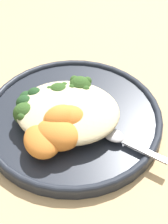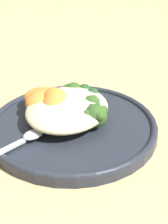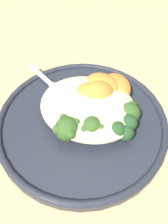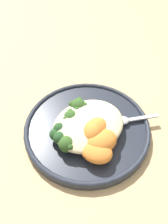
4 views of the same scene
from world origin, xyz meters
name	(u,v)px [view 1 (image 1 of 4)]	position (x,y,z in m)	size (l,w,h in m)	color
ground_plane	(65,125)	(0.00, 0.00, 0.00)	(4.00, 4.00, 0.00)	tan
plate	(73,118)	(0.01, 0.01, 0.01)	(0.29, 0.29, 0.02)	#232833
quinoa_mound	(68,111)	(0.01, -0.01, 0.04)	(0.16, 0.14, 0.04)	beige
broccoli_stalk_0	(85,111)	(0.03, 0.00, 0.04)	(0.07, 0.07, 0.03)	#9EBC66
broccoli_stalk_1	(79,92)	(0.02, 0.04, 0.04)	(0.04, 0.10, 0.04)	#9EBC66
broccoli_stalk_2	(60,98)	(-0.01, 0.02, 0.04)	(0.06, 0.09, 0.04)	#9EBC66
broccoli_stalk_3	(49,109)	(-0.03, 0.00, 0.03)	(0.07, 0.05, 0.03)	#9EBC66
broccoli_stalk_4	(32,116)	(-0.05, -0.02, 0.04)	(0.12, 0.04, 0.03)	#9EBC66
sweet_potato_chunk_0	(68,120)	(0.01, -0.03, 0.04)	(0.06, 0.05, 0.04)	orange
sweet_potato_chunk_1	(62,120)	(0.00, -0.03, 0.05)	(0.06, 0.04, 0.05)	orange
sweet_potato_chunk_2	(42,140)	(-0.02, -0.07, 0.04)	(0.07, 0.05, 0.03)	orange
sweet_potato_chunk_3	(56,134)	(0.00, -0.06, 0.04)	(0.07, 0.06, 0.04)	orange
kale_tuft	(32,101)	(-0.06, 0.01, 0.04)	(0.05, 0.05, 0.03)	#234723
spoon	(122,139)	(0.09, -0.04, 0.03)	(0.11, 0.06, 0.01)	#B7B7BC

